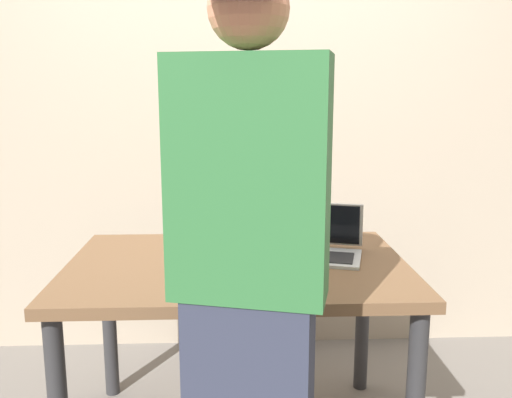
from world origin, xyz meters
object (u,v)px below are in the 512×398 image
at_px(beer_bottle_dark, 218,229).
at_px(person_figure, 249,277).
at_px(coffee_mug, 306,228).
at_px(beer_bottle_green, 218,221).
at_px(beer_bottle_brown, 201,226).
at_px(laptop, 320,244).

height_order(beer_bottle_dark, person_figure, person_figure).
relative_size(beer_bottle_dark, coffee_mug, 2.43).
distance_m(beer_bottle_green, beer_bottle_brown, 0.08).
bearing_deg(beer_bottle_brown, beer_bottle_green, 25.10).
bearing_deg(beer_bottle_dark, person_figure, -81.58).
height_order(beer_bottle_brown, beer_bottle_dark, beer_bottle_dark).
bearing_deg(person_figure, coffee_mug, 73.14).
relative_size(laptop, person_figure, 0.23).
bearing_deg(beer_bottle_brown, beer_bottle_dark, -50.22).
xyz_separation_m(laptop, coffee_mug, (-0.03, 0.23, 0.01)).
relative_size(beer_bottle_brown, person_figure, 0.16).
bearing_deg(laptop, beer_bottle_brown, 170.30).
bearing_deg(person_figure, beer_bottle_dark, 98.42).
bearing_deg(coffee_mug, laptop, -83.89).
distance_m(laptop, beer_bottle_green, 0.44).
xyz_separation_m(laptop, beer_bottle_green, (-0.41, 0.11, 0.07)).
xyz_separation_m(person_figure, coffee_mug, (0.28, 0.93, -0.10)).
bearing_deg(coffee_mug, beer_bottle_brown, -161.74).
relative_size(beer_bottle_green, beer_bottle_dark, 0.99).
bearing_deg(coffee_mug, beer_bottle_green, -163.00).
height_order(beer_bottle_dark, coffee_mug, beer_bottle_dark).
bearing_deg(beer_bottle_dark, coffee_mug, 31.95).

